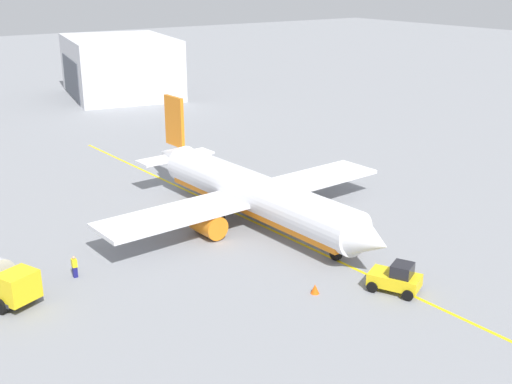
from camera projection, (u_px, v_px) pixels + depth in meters
ground_plane at (256, 223)px, 58.81m from camera, size 400.00×400.00×0.00m
airplane at (253, 194)px, 58.30m from camera, size 32.17×29.88×9.72m
pushback_tug at (396, 278)px, 45.97m from camera, size 4.11×3.57×2.20m
refueling_worker at (75, 267)px, 48.16m from camera, size 0.55×0.41×1.71m
safety_cone_nose at (315, 289)px, 45.81m from camera, size 0.64×0.64×0.71m
distant_hangar at (120, 66)px, 118.51m from camera, size 27.26×22.25×10.58m
taxi_line_marking at (256, 223)px, 58.81m from camera, size 71.37×5.05×0.01m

